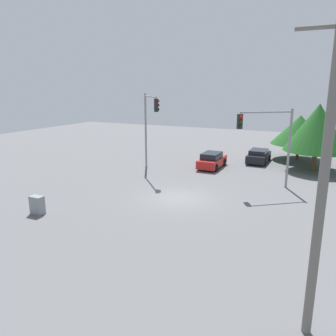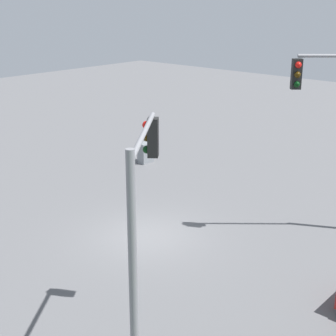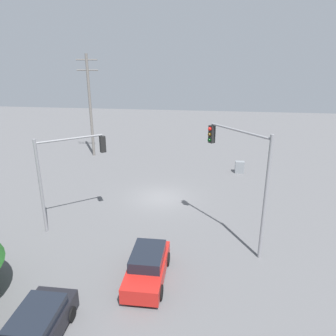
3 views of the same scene
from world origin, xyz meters
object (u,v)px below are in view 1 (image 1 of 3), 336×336
sedan_dark (259,156)px  traffic_signal_cross (149,119)px  sedan_red (212,160)px  electrical_cabinet (37,205)px  traffic_signal_main (269,134)px

sedan_dark → traffic_signal_cross: bearing=-135.4°
sedan_red → electrical_cabinet: sedan_red is taller
sedan_red → electrical_cabinet: size_ratio=3.73×
traffic_signal_main → traffic_signal_cross: size_ratio=0.86×
sedan_dark → traffic_signal_main: size_ratio=0.70×
sedan_red → traffic_signal_main: bearing=-39.0°
traffic_signal_cross → electrical_cabinet: traffic_signal_cross is taller
traffic_signal_cross → electrical_cabinet: (1.07, 12.21, -4.24)m
sedan_dark → traffic_signal_cross: 12.31m
sedan_dark → sedan_red: bearing=-129.5°
sedan_red → sedan_dark: sedan_red is taller
sedan_red → traffic_signal_cross: traffic_signal_cross is taller
electrical_cabinet → sedan_red: bearing=-109.8°
sedan_red → traffic_signal_main: (-5.86, 4.74, 3.44)m
traffic_signal_main → traffic_signal_cross: 10.59m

